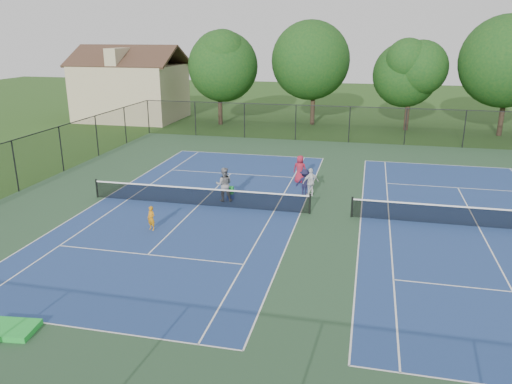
% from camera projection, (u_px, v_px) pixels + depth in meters
% --- Properties ---
extents(ground, '(140.00, 140.00, 0.00)m').
position_uv_depth(ground, '(330.00, 215.00, 25.15)').
color(ground, '#234716').
rests_on(ground, ground).
extents(court_pad, '(36.00, 36.00, 0.01)m').
position_uv_depth(court_pad, '(330.00, 215.00, 25.15)').
color(court_pad, '#2B4D34').
rests_on(court_pad, ground).
extents(tennis_court_left, '(12.00, 23.83, 1.07)m').
position_uv_depth(tennis_court_left, '(199.00, 204.00, 26.61)').
color(tennis_court_left, navy).
rests_on(tennis_court_left, ground).
extents(tennis_court_right, '(12.00, 23.83, 1.07)m').
position_uv_depth(tennis_court_right, '(479.00, 225.00, 23.64)').
color(tennis_court_right, navy).
rests_on(tennis_court_right, ground).
extents(perimeter_fence, '(36.08, 36.08, 3.02)m').
position_uv_depth(perimeter_fence, '(332.00, 185.00, 24.66)').
color(perimeter_fence, black).
rests_on(perimeter_fence, ground).
extents(tree_back_a, '(6.80, 6.80, 9.15)m').
position_uv_depth(tree_back_a, '(219.00, 62.00, 48.35)').
color(tree_back_a, '#2D2116').
rests_on(tree_back_a, ground).
extents(tree_back_b, '(7.60, 7.60, 10.03)m').
position_uv_depth(tree_back_b, '(314.00, 57.00, 48.13)').
color(tree_back_b, '#2D2116').
rests_on(tree_back_b, ground).
extents(tree_back_c, '(6.00, 6.00, 8.40)m').
position_uv_depth(tree_back_c, '(411.00, 71.00, 45.63)').
color(tree_back_c, '#2D2116').
rests_on(tree_back_c, ground).
extents(tree_back_d, '(7.80, 7.80, 10.37)m').
position_uv_depth(tree_back_d, '(510.00, 57.00, 42.59)').
color(tree_back_d, '#2D2116').
rests_on(tree_back_d, ground).
extents(clapboard_house, '(10.80, 8.10, 7.65)m').
position_uv_depth(clapboard_house, '(131.00, 90.00, 52.30)').
color(clapboard_house, tan).
rests_on(clapboard_house, ground).
extents(child_player, '(0.49, 0.41, 1.16)m').
position_uv_depth(child_player, '(151.00, 218.00, 23.15)').
color(child_player, orange).
rests_on(child_player, ground).
extents(instructor, '(1.07, 0.92, 1.88)m').
position_uv_depth(instructor, '(224.00, 184.00, 27.07)').
color(instructor, gray).
rests_on(instructor, ground).
extents(bystander_a, '(1.01, 0.83, 1.61)m').
position_uv_depth(bystander_a, '(311.00, 182.00, 27.93)').
color(bystander_a, white).
rests_on(bystander_a, ground).
extents(bystander_b, '(1.03, 0.65, 1.53)m').
position_uv_depth(bystander_b, '(305.00, 182.00, 28.05)').
color(bystander_b, '#191835').
rests_on(bystander_b, ground).
extents(bystander_c, '(0.88, 0.62, 1.70)m').
position_uv_depth(bystander_c, '(300.00, 169.00, 30.43)').
color(bystander_c, maroon).
rests_on(bystander_c, ground).
extents(ball_crate, '(0.39, 0.32, 0.32)m').
position_uv_depth(ball_crate, '(230.00, 196.00, 27.56)').
color(ball_crate, navy).
rests_on(ball_crate, ground).
extents(ball_hopper, '(0.35, 0.28, 0.40)m').
position_uv_depth(ball_hopper, '(230.00, 190.00, 27.45)').
color(ball_hopper, green).
rests_on(ball_hopper, ball_crate).
extents(green_tarp, '(1.65, 1.25, 0.19)m').
position_uv_depth(green_tarp, '(11.00, 329.00, 15.33)').
color(green_tarp, '#17A218').
rests_on(green_tarp, ground).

